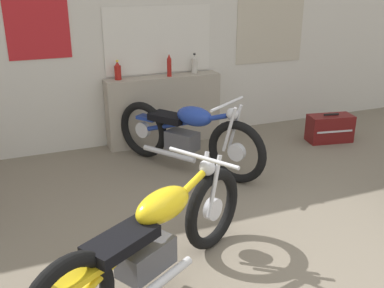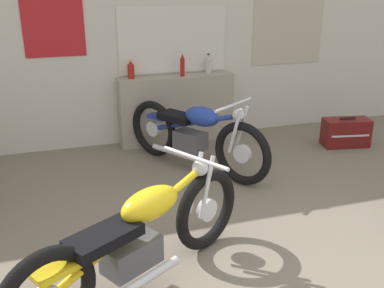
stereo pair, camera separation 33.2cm
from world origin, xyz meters
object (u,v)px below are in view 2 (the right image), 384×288
object	(u,v)px
bottle_left_center	(182,65)
bottle_center	(208,65)
motorcycle_blue	(194,135)
bottle_leftmost	(131,70)
hard_case_darkred	(346,132)
motorcycle_yellow	(139,239)

from	to	relation	value
bottle_left_center	bottle_center	xyz separation A→B (m)	(0.38, 0.07, -0.02)
bottle_left_center	bottle_center	world-z (taller)	bottle_left_center
bottle_left_center	motorcycle_blue	xyz separation A→B (m)	(-0.13, -0.92, -0.62)
bottle_leftmost	motorcycle_blue	distance (m)	1.26
bottle_left_center	hard_case_darkred	bearing A→B (deg)	-21.76
bottle_leftmost	hard_case_darkred	xyz separation A→B (m)	(2.67, -0.87, -0.83)
bottle_leftmost	bottle_left_center	bearing A→B (deg)	-5.41
bottle_leftmost	motorcycle_blue	xyz separation A→B (m)	(0.53, -0.98, -0.59)
motorcycle_yellow	hard_case_darkred	world-z (taller)	motorcycle_yellow
bottle_left_center	bottle_center	bearing A→B (deg)	10.97
bottle_left_center	hard_case_darkred	size ratio (longest dim) A/B	0.50
motorcycle_blue	bottle_leftmost	bearing A→B (deg)	118.55
bottle_leftmost	bottle_center	world-z (taller)	bottle_center
motorcycle_yellow	bottle_left_center	bearing A→B (deg)	68.14
bottle_left_center	motorcycle_blue	size ratio (longest dim) A/B	0.18
motorcycle_yellow	motorcycle_blue	xyz separation A→B (m)	(1.02, 1.94, 0.00)
bottle_center	hard_case_darkred	bearing A→B (deg)	-28.29
motorcycle_yellow	hard_case_darkred	bearing A→B (deg)	33.08
motorcycle_blue	hard_case_darkred	distance (m)	2.15
bottle_center	motorcycle_yellow	size ratio (longest dim) A/B	0.14
motorcycle_blue	hard_case_darkred	size ratio (longest dim) A/B	2.72
bottle_center	motorcycle_yellow	bearing A→B (deg)	-117.53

